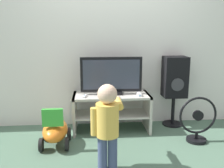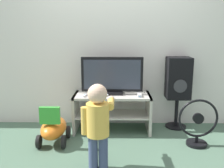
# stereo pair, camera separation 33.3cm
# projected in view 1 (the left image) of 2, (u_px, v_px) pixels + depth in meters

# --- Properties ---
(ground_plane) EXTENTS (16.00, 16.00, 0.00)m
(ground_plane) POSITION_uv_depth(u_px,v_px,m) (113.00, 137.00, 3.34)
(ground_plane) COLOR #4C6B56
(wall_back) EXTENTS (10.00, 0.06, 2.60)m
(wall_back) POSITION_uv_depth(u_px,v_px,m) (110.00, 37.00, 3.61)
(wall_back) COLOR silver
(wall_back) RESTS_ON ground_plane
(tv_stand) EXTENTS (1.06, 0.47, 0.53)m
(tv_stand) POSITION_uv_depth(u_px,v_px,m) (111.00, 107.00, 3.50)
(tv_stand) COLOR beige
(tv_stand) RESTS_ON ground_plane
(television) EXTENTS (0.85, 0.20, 0.52)m
(television) POSITION_uv_depth(u_px,v_px,m) (111.00, 76.00, 3.43)
(television) COLOR black
(television) RESTS_ON tv_stand
(game_console) EXTENTS (0.05, 0.19, 0.04)m
(game_console) POSITION_uv_depth(u_px,v_px,m) (139.00, 94.00, 3.41)
(game_console) COLOR white
(game_console) RESTS_ON tv_stand
(remote_primary) EXTENTS (0.06, 0.13, 0.03)m
(remote_primary) POSITION_uv_depth(u_px,v_px,m) (85.00, 96.00, 3.32)
(remote_primary) COLOR white
(remote_primary) RESTS_ON tv_stand
(remote_secondary) EXTENTS (0.09, 0.13, 0.03)m
(remote_secondary) POSITION_uv_depth(u_px,v_px,m) (107.00, 95.00, 3.38)
(remote_secondary) COLOR white
(remote_secondary) RESTS_ON tv_stand
(child) EXTENTS (0.34, 0.50, 0.89)m
(child) POSITION_uv_depth(u_px,v_px,m) (108.00, 120.00, 2.46)
(child) COLOR #3F4C72
(child) RESTS_ON ground_plane
(speaker_tower) EXTENTS (0.33, 0.30, 1.03)m
(speaker_tower) POSITION_uv_depth(u_px,v_px,m) (175.00, 79.00, 3.63)
(speaker_tower) COLOR black
(speaker_tower) RESTS_ON ground_plane
(floor_fan) EXTENTS (0.48, 0.25, 0.59)m
(floor_fan) POSITION_uv_depth(u_px,v_px,m) (198.00, 122.00, 3.15)
(floor_fan) COLOR black
(floor_fan) RESTS_ON ground_plane
(ride_on_toy) EXTENTS (0.34, 0.55, 0.52)m
(ride_on_toy) POSITION_uv_depth(u_px,v_px,m) (55.00, 130.00, 3.05)
(ride_on_toy) COLOR orange
(ride_on_toy) RESTS_ON ground_plane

